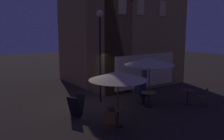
{
  "coord_description": "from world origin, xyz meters",
  "views": [
    {
      "loc": [
        -6.53,
        -10.57,
        3.85
      ],
      "look_at": [
        0.67,
        -0.35,
        1.79
      ],
      "focal_mm": 39.23,
      "sensor_mm": 36.0,
      "label": 1
    }
  ],
  "objects_px": {
    "patio_umbrella_0": "(149,61)",
    "cafe_chair_1": "(110,120)",
    "cafe_table_2": "(188,94)",
    "cafe_chair_2": "(205,95)",
    "patron_seated_0": "(141,90)",
    "patron_seated_1": "(112,116)",
    "cafe_table_0": "(149,96)",
    "cafe_table_1": "(118,113)",
    "cafe_chair_0": "(139,93)",
    "patron_standing_2": "(144,82)",
    "menu_sandwich_board": "(76,106)",
    "patio_umbrella_1": "(118,76)",
    "street_lamp_near_corner": "(100,37)"
  },
  "relations": [
    {
      "from": "street_lamp_near_corner",
      "to": "patron_seated_0",
      "type": "height_order",
      "value": "street_lamp_near_corner"
    },
    {
      "from": "cafe_chair_0",
      "to": "patio_umbrella_0",
      "type": "bearing_deg",
      "value": 0.0
    },
    {
      "from": "cafe_table_0",
      "to": "cafe_table_1",
      "type": "relative_size",
      "value": 0.97
    },
    {
      "from": "patio_umbrella_1",
      "to": "cafe_chair_2",
      "type": "xyz_separation_m",
      "value": [
        5.14,
        -0.44,
        -1.5
      ]
    },
    {
      "from": "cafe_chair_0",
      "to": "cafe_table_0",
      "type": "bearing_deg",
      "value": 0.0
    },
    {
      "from": "patio_umbrella_1",
      "to": "cafe_table_0",
      "type": "bearing_deg",
      "value": 22.7
    },
    {
      "from": "cafe_table_0",
      "to": "cafe_table_2",
      "type": "height_order",
      "value": "cafe_table_2"
    },
    {
      "from": "cafe_table_2",
      "to": "cafe_chair_1",
      "type": "distance_m",
      "value": 5.55
    },
    {
      "from": "patio_umbrella_1",
      "to": "cafe_chair_2",
      "type": "height_order",
      "value": "patio_umbrella_1"
    },
    {
      "from": "cafe_table_0",
      "to": "patron_seated_0",
      "type": "height_order",
      "value": "patron_seated_0"
    },
    {
      "from": "cafe_table_1",
      "to": "cafe_chair_1",
      "type": "bearing_deg",
      "value": -146.28
    },
    {
      "from": "cafe_table_2",
      "to": "patio_umbrella_0",
      "type": "xyz_separation_m",
      "value": [
        -2.01,
        0.82,
        1.8
      ]
    },
    {
      "from": "patio_umbrella_1",
      "to": "cafe_chair_1",
      "type": "distance_m",
      "value": 1.74
    },
    {
      "from": "patron_seated_1",
      "to": "patron_standing_2",
      "type": "xyz_separation_m",
      "value": [
        4.46,
        3.09,
        0.2
      ]
    },
    {
      "from": "cafe_chair_0",
      "to": "patron_standing_2",
      "type": "height_order",
      "value": "patron_standing_2"
    },
    {
      "from": "cafe_table_2",
      "to": "patron_seated_0",
      "type": "distance_m",
      "value": 2.47
    },
    {
      "from": "street_lamp_near_corner",
      "to": "patron_seated_0",
      "type": "bearing_deg",
      "value": -44.63
    },
    {
      "from": "cafe_chair_2",
      "to": "patron_seated_0",
      "type": "distance_m",
      "value": 3.24
    },
    {
      "from": "cafe_table_0",
      "to": "patio_umbrella_1",
      "type": "xyz_separation_m",
      "value": [
        -2.79,
        -1.17,
        1.54
      ]
    },
    {
      "from": "cafe_chair_1",
      "to": "cafe_chair_2",
      "type": "height_order",
      "value": "cafe_chair_2"
    },
    {
      "from": "patron_seated_1",
      "to": "cafe_chair_2",
      "type": "bearing_deg",
      "value": -34.29
    },
    {
      "from": "cafe_table_1",
      "to": "street_lamp_near_corner",
      "type": "bearing_deg",
      "value": 68.83
    },
    {
      "from": "patio_umbrella_0",
      "to": "cafe_chair_0",
      "type": "distance_m",
      "value": 1.94
    },
    {
      "from": "patio_umbrella_0",
      "to": "cafe_chair_1",
      "type": "relative_size",
      "value": 2.71
    },
    {
      "from": "street_lamp_near_corner",
      "to": "cafe_table_2",
      "type": "height_order",
      "value": "street_lamp_near_corner"
    },
    {
      "from": "patio_umbrella_0",
      "to": "patio_umbrella_1",
      "type": "xyz_separation_m",
      "value": [
        -2.79,
        -1.17,
        -0.24
      ]
    },
    {
      "from": "menu_sandwich_board",
      "to": "cafe_chair_2",
      "type": "bearing_deg",
      "value": -47.46
    },
    {
      "from": "street_lamp_near_corner",
      "to": "menu_sandwich_board",
      "type": "height_order",
      "value": "street_lamp_near_corner"
    },
    {
      "from": "street_lamp_near_corner",
      "to": "patron_seated_0",
      "type": "xyz_separation_m",
      "value": [
        1.53,
        -1.51,
        -2.75
      ]
    },
    {
      "from": "cafe_chair_0",
      "to": "patron_seated_0",
      "type": "xyz_separation_m",
      "value": [
        -0.01,
        -0.14,
        0.18
      ]
    },
    {
      "from": "menu_sandwich_board",
      "to": "cafe_chair_0",
      "type": "bearing_deg",
      "value": -25.9
    },
    {
      "from": "cafe_chair_0",
      "to": "cafe_chair_1",
      "type": "xyz_separation_m",
      "value": [
        -3.53,
        -2.42,
        0.02
      ]
    },
    {
      "from": "patio_umbrella_0",
      "to": "cafe_chair_2",
      "type": "height_order",
      "value": "patio_umbrella_0"
    },
    {
      "from": "cafe_chair_0",
      "to": "cafe_chair_1",
      "type": "relative_size",
      "value": 0.97
    },
    {
      "from": "cafe_table_1",
      "to": "patio_umbrella_0",
      "type": "height_order",
      "value": "patio_umbrella_0"
    },
    {
      "from": "patio_umbrella_1",
      "to": "cafe_table_2",
      "type": "bearing_deg",
      "value": 4.13
    },
    {
      "from": "cafe_table_1",
      "to": "patron_standing_2",
      "type": "xyz_separation_m",
      "value": [
        3.88,
        2.7,
        0.33
      ]
    },
    {
      "from": "patio_umbrella_0",
      "to": "patron_standing_2",
      "type": "distance_m",
      "value": 2.37
    },
    {
      "from": "cafe_chair_0",
      "to": "patron_standing_2",
      "type": "relative_size",
      "value": 0.52
    },
    {
      "from": "patron_seated_1",
      "to": "cafe_table_0",
      "type": "bearing_deg",
      "value": -8.97
    },
    {
      "from": "patron_seated_1",
      "to": "patio_umbrella_1",
      "type": "bearing_deg",
      "value": 0.0
    },
    {
      "from": "street_lamp_near_corner",
      "to": "patron_standing_2",
      "type": "xyz_separation_m",
      "value": [
        2.6,
        -0.62,
        -2.59
      ]
    },
    {
      "from": "cafe_table_2",
      "to": "cafe_chair_2",
      "type": "relative_size",
      "value": 0.79
    },
    {
      "from": "patio_umbrella_1",
      "to": "patio_umbrella_0",
      "type": "bearing_deg",
      "value": 22.7
    },
    {
      "from": "menu_sandwich_board",
      "to": "cafe_table_1",
      "type": "xyz_separation_m",
      "value": [
        0.86,
        -1.97,
        0.06
      ]
    },
    {
      "from": "patron_seated_0",
      "to": "patron_standing_2",
      "type": "bearing_deg",
      "value": 132.88
    },
    {
      "from": "menu_sandwich_board",
      "to": "patio_umbrella_0",
      "type": "xyz_separation_m",
      "value": [
        3.64,
        -0.81,
        1.83
      ]
    },
    {
      "from": "menu_sandwich_board",
      "to": "cafe_table_2",
      "type": "distance_m",
      "value": 5.88
    },
    {
      "from": "cafe_chair_1",
      "to": "patron_standing_2",
      "type": "height_order",
      "value": "patron_standing_2"
    },
    {
      "from": "cafe_table_1",
      "to": "cafe_chair_1",
      "type": "xyz_separation_m",
      "value": [
        -0.7,
        -0.47,
        0.01
      ]
    }
  ]
}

